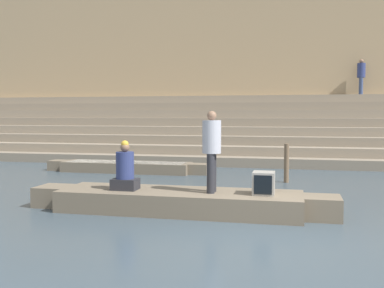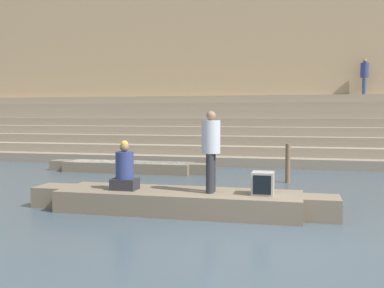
# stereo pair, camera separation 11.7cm
# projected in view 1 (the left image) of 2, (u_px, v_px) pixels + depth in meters

# --- Properties ---
(ground_plane) EXTENTS (120.00, 120.00, 0.00)m
(ground_plane) POSITION_uv_depth(u_px,v_px,m) (272.00, 240.00, 7.23)
(ground_plane) COLOR #3D4C56
(ghat_steps) EXTENTS (36.00, 6.16, 2.97)m
(ghat_steps) POSITION_uv_depth(u_px,v_px,m) (287.00, 136.00, 20.48)
(ghat_steps) COLOR gray
(ghat_steps) RESTS_ON ground
(back_wall) EXTENTS (34.20, 1.28, 8.69)m
(back_wall) POSITION_uv_depth(u_px,v_px,m) (289.00, 70.00, 22.96)
(back_wall) COLOR tan
(back_wall) RESTS_ON ground
(rowboat_main) EXTENTS (6.46, 1.50, 0.44)m
(rowboat_main) POSITION_uv_depth(u_px,v_px,m) (179.00, 201.00, 9.35)
(rowboat_main) COLOR #756651
(rowboat_main) RESTS_ON ground
(person_standing) EXTENTS (0.38, 0.38, 1.66)m
(person_standing) POSITION_uv_depth(u_px,v_px,m) (212.00, 146.00, 9.09)
(person_standing) COLOR #28282D
(person_standing) RESTS_ON rowboat_main
(person_rowing) EXTENTS (0.53, 0.42, 1.04)m
(person_rowing) POSITION_uv_depth(u_px,v_px,m) (125.00, 171.00, 9.45)
(person_rowing) COLOR #28282D
(person_rowing) RESTS_ON rowboat_main
(tv_set) EXTENTS (0.43, 0.47, 0.45)m
(tv_set) POSITION_uv_depth(u_px,v_px,m) (264.00, 183.00, 8.90)
(tv_set) COLOR #9E998E
(tv_set) RESTS_ON rowboat_main
(moored_boat_shore) EXTENTS (5.85, 1.11, 0.36)m
(moored_boat_shore) POSITION_uv_depth(u_px,v_px,m) (126.00, 167.00, 15.80)
(moored_boat_shore) COLOR #756651
(moored_boat_shore) RESTS_ON ground
(mooring_post) EXTENTS (0.15, 0.15, 1.16)m
(mooring_post) POSITION_uv_depth(u_px,v_px,m) (286.00, 163.00, 13.36)
(mooring_post) COLOR brown
(mooring_post) RESTS_ON ground
(person_on_steps) EXTENTS (0.38, 0.38, 1.67)m
(person_on_steps) POSITION_uv_depth(u_px,v_px,m) (361.00, 74.00, 21.28)
(person_on_steps) COLOR #3D4C75
(person_on_steps) RESTS_ON ghat_steps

